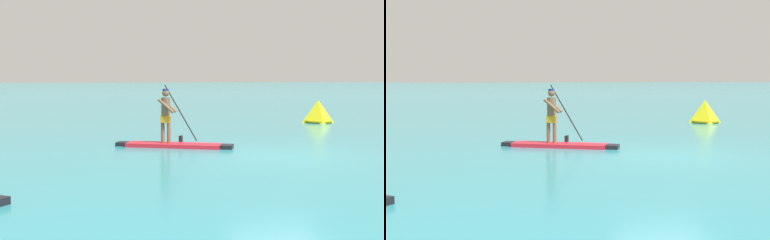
% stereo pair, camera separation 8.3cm
% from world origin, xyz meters
% --- Properties ---
extents(ground, '(440.00, 440.00, 0.00)m').
position_xyz_m(ground, '(0.00, 0.00, 0.00)').
color(ground, teal).
extents(paddleboarder_mid_center, '(3.37, 1.92, 1.87)m').
position_xyz_m(paddleboarder_mid_center, '(-2.40, 2.42, 0.31)').
color(paddleboarder_mid_center, red).
rests_on(paddleboarder_mid_center, ground).
extents(race_marker_buoy, '(1.31, 1.31, 1.04)m').
position_xyz_m(race_marker_buoy, '(5.73, 9.32, 0.45)').
color(race_marker_buoy, yellow).
rests_on(race_marker_buoy, ground).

